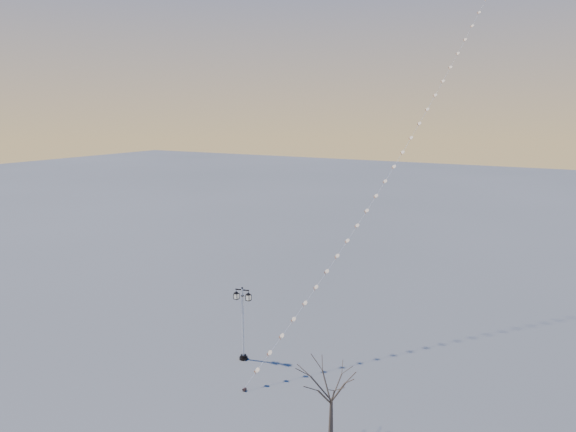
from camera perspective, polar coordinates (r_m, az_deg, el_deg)
The scene contains 4 objects.
ground at distance 32.65m, azimuth -4.31°, elevation -19.43°, with size 300.00×300.00×0.00m, color #5A5A5B.
street_lamp at distance 35.47m, azimuth -5.09°, elevation -11.53°, with size 1.32×0.64×5.26m.
bare_tree at distance 27.53m, azimuth 4.91°, elevation -18.64°, with size 2.58×2.58×4.28m.
kite_train at distance 43.85m, azimuth 16.43°, elevation 16.55°, with size 12.82×38.55×42.09m.
Camera 1 is at (15.58, -23.26, 16.80)m, focal length 31.66 mm.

